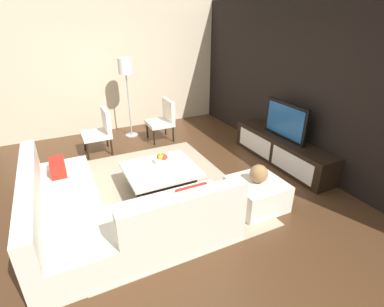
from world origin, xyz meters
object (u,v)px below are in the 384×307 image
at_px(floor_lamp, 126,72).
at_px(fruit_bowl, 163,159).
at_px(decorative_ball, 259,174).
at_px(coffee_table, 161,178).
at_px(ottoman, 256,194).
at_px(accent_chair_near, 101,129).
at_px(accent_chair_far, 164,118).
at_px(media_console, 281,150).
at_px(television, 286,121).
at_px(sectional_couch, 103,213).

relative_size(floor_lamp, fruit_bowl, 6.07).
relative_size(floor_lamp, decorative_ball, 6.70).
height_order(coffee_table, ottoman, ottoman).
distance_m(accent_chair_near, fruit_bowl, 1.77).
height_order(floor_lamp, accent_chair_far, floor_lamp).
xyz_separation_m(accent_chair_near, ottoman, (2.82, 1.61, -0.29)).
bearing_deg(accent_chair_near, accent_chair_far, 92.13).
bearing_deg(decorative_ball, ottoman, 0.00).
distance_m(media_console, floor_lamp, 3.49).
xyz_separation_m(television, accent_chair_near, (-1.93, -2.85, -0.33)).
relative_size(coffee_table, ottoman, 1.52).
bearing_deg(fruit_bowl, accent_chair_far, 158.50).
xyz_separation_m(floor_lamp, decorative_ball, (3.42, 0.87, -0.89)).
distance_m(media_console, accent_chair_far, 2.54).
xyz_separation_m(coffee_table, floor_lamp, (-2.42, 0.18, 1.22)).
relative_size(television, ottoman, 1.37).
distance_m(accent_chair_near, ottoman, 3.26).
distance_m(ottoman, decorative_ball, 0.33).
bearing_deg(coffee_table, decorative_ball, 46.74).
height_order(media_console, fruit_bowl, fruit_bowl).
relative_size(sectional_couch, ottoman, 3.44).
bearing_deg(fruit_bowl, coffee_table, -28.85).
height_order(media_console, sectional_couch, sectional_couch).
xyz_separation_m(television, floor_lamp, (-2.52, -2.11, 0.60)).
xyz_separation_m(coffee_table, fruit_bowl, (-0.18, 0.10, 0.23)).
bearing_deg(floor_lamp, sectional_couch, -21.13).
height_order(accent_chair_near, floor_lamp, floor_lamp).
xyz_separation_m(media_console, floor_lamp, (-2.52, -2.11, 1.17)).
bearing_deg(fruit_bowl, floor_lamp, 177.85).
height_order(sectional_couch, ottoman, sectional_couch).
height_order(accent_chair_near, decorative_ball, accent_chair_near).
distance_m(coffee_table, decorative_ball, 1.49).
xyz_separation_m(sectional_couch, coffee_table, (-0.61, 0.99, -0.08)).
xyz_separation_m(accent_chair_near, accent_chair_far, (-0.10, 1.34, 0.00)).
distance_m(television, accent_chair_far, 2.55).
distance_m(media_console, sectional_couch, 3.32).
distance_m(fruit_bowl, accent_chair_far, 1.87).
xyz_separation_m(sectional_couch, accent_chair_far, (-2.53, 1.77, 0.21)).
bearing_deg(accent_chair_near, coffee_table, 14.97).
xyz_separation_m(sectional_couch, decorative_ball, (0.38, 2.05, 0.25)).
bearing_deg(floor_lamp, accent_chair_far, 50.32).
distance_m(ottoman, fruit_bowl, 1.54).
bearing_deg(decorative_ball, accent_chair_near, -150.23).
bearing_deg(accent_chair_far, accent_chair_near, -89.95).
relative_size(accent_chair_near, floor_lamp, 0.51).
height_order(media_console, floor_lamp, floor_lamp).
height_order(coffee_table, floor_lamp, floor_lamp).
bearing_deg(accent_chair_near, decorative_ball, 27.80).
distance_m(coffee_table, fruit_bowl, 0.31).
height_order(television, coffee_table, television).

